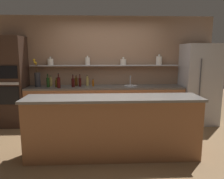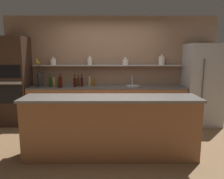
{
  "view_description": "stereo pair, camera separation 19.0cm",
  "coord_description": "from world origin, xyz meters",
  "px_view_note": "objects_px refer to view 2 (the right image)",
  "views": [
    {
      "loc": [
        -0.19,
        -3.93,
        1.74
      ],
      "look_at": [
        0.03,
        0.38,
        0.99
      ],
      "focal_mm": 35.0,
      "sensor_mm": 36.0,
      "label": 1
    },
    {
      "loc": [
        0.0,
        -3.94,
        1.74
      ],
      "look_at": [
        0.03,
        0.38,
        0.99
      ],
      "focal_mm": 35.0,
      "sensor_mm": 36.0,
      "label": 2
    }
  ],
  "objects_px": {
    "bottle_wine_8": "(82,82)",
    "sink_fixture": "(132,85)",
    "bottle_spirit_0": "(53,81)",
    "bottle_sauce_7": "(95,83)",
    "bottle_spirit_4": "(89,81)",
    "bottle_spirit_9": "(78,81)",
    "oven_tower": "(15,81)",
    "bottle_wine_5": "(50,82)",
    "refrigerator": "(202,85)",
    "bottle_wine_1": "(75,82)",
    "bottle_oil_6": "(58,83)",
    "bottle_sauce_2": "(60,83)",
    "flower_vase": "(40,78)",
    "bottle_wine_3": "(61,82)"
  },
  "relations": [
    {
      "from": "bottle_sauce_7",
      "to": "bottle_sauce_2",
      "type": "bearing_deg",
      "value": 179.08
    },
    {
      "from": "sink_fixture",
      "to": "bottle_spirit_9",
      "type": "distance_m",
      "value": 1.33
    },
    {
      "from": "oven_tower",
      "to": "bottle_wine_5",
      "type": "bearing_deg",
      "value": -2.84
    },
    {
      "from": "refrigerator",
      "to": "bottle_spirit_0",
      "type": "distance_m",
      "value": 3.6
    },
    {
      "from": "refrigerator",
      "to": "oven_tower",
      "type": "relative_size",
      "value": 0.92
    },
    {
      "from": "bottle_spirit_4",
      "to": "bottle_spirit_9",
      "type": "xyz_separation_m",
      "value": [
        -0.27,
        0.01,
        -0.01
      ]
    },
    {
      "from": "bottle_wine_1",
      "to": "bottle_oil_6",
      "type": "relative_size",
      "value": 1.34
    },
    {
      "from": "bottle_spirit_0",
      "to": "bottle_wine_5",
      "type": "height_order",
      "value": "bottle_wine_5"
    },
    {
      "from": "bottle_spirit_4",
      "to": "bottle_spirit_9",
      "type": "relative_size",
      "value": 1.05
    },
    {
      "from": "bottle_oil_6",
      "to": "bottle_wine_5",
      "type": "bearing_deg",
      "value": -176.85
    },
    {
      "from": "bottle_wine_1",
      "to": "bottle_wine_5",
      "type": "height_order",
      "value": "bottle_wine_5"
    },
    {
      "from": "sink_fixture",
      "to": "bottle_spirit_0",
      "type": "height_order",
      "value": "sink_fixture"
    },
    {
      "from": "bottle_sauce_7",
      "to": "refrigerator",
      "type": "bearing_deg",
      "value": -1.87
    },
    {
      "from": "bottle_wine_5",
      "to": "bottle_spirit_9",
      "type": "distance_m",
      "value": 0.66
    },
    {
      "from": "refrigerator",
      "to": "bottle_wine_5",
      "type": "height_order",
      "value": "refrigerator"
    },
    {
      "from": "bottle_sauce_7",
      "to": "oven_tower",
      "type": "bearing_deg",
      "value": -178.57
    },
    {
      "from": "bottle_sauce_2",
      "to": "oven_tower",
      "type": "bearing_deg",
      "value": -176.65
    },
    {
      "from": "bottle_spirit_0",
      "to": "bottle_sauce_7",
      "type": "relative_size",
      "value": 1.36
    },
    {
      "from": "flower_vase",
      "to": "bottle_spirit_4",
      "type": "distance_m",
      "value": 1.18
    },
    {
      "from": "bottle_sauce_2",
      "to": "bottle_spirit_4",
      "type": "relative_size",
      "value": 0.71
    },
    {
      "from": "bottle_wine_1",
      "to": "bottle_sauce_7",
      "type": "distance_m",
      "value": 0.48
    },
    {
      "from": "oven_tower",
      "to": "bottle_wine_8",
      "type": "bearing_deg",
      "value": 1.08
    },
    {
      "from": "bottle_spirit_0",
      "to": "bottle_wine_8",
      "type": "bearing_deg",
      "value": -8.32
    },
    {
      "from": "bottle_wine_3",
      "to": "bottle_wine_8",
      "type": "bearing_deg",
      "value": 23.84
    },
    {
      "from": "refrigerator",
      "to": "bottle_wine_8",
      "type": "height_order",
      "value": "refrigerator"
    },
    {
      "from": "bottle_sauce_2",
      "to": "sink_fixture",
      "type": "bearing_deg",
      "value": -1.6
    },
    {
      "from": "refrigerator",
      "to": "bottle_spirit_0",
      "type": "height_order",
      "value": "refrigerator"
    },
    {
      "from": "oven_tower",
      "to": "bottle_spirit_4",
      "type": "height_order",
      "value": "oven_tower"
    },
    {
      "from": "bottle_wine_1",
      "to": "bottle_wine_8",
      "type": "height_order",
      "value": "bottle_wine_1"
    },
    {
      "from": "oven_tower",
      "to": "bottle_wine_8",
      "type": "height_order",
      "value": "oven_tower"
    },
    {
      "from": "refrigerator",
      "to": "bottle_sauce_2",
      "type": "xyz_separation_m",
      "value": [
        -3.43,
        0.1,
        0.04
      ]
    },
    {
      "from": "sink_fixture",
      "to": "bottle_sauce_7",
      "type": "height_order",
      "value": "sink_fixture"
    },
    {
      "from": "bottle_sauce_2",
      "to": "bottle_spirit_9",
      "type": "distance_m",
      "value": 0.45
    },
    {
      "from": "bottle_wine_1",
      "to": "bottle_oil_6",
      "type": "distance_m",
      "value": 0.39
    },
    {
      "from": "bottle_wine_1",
      "to": "bottle_wine_3",
      "type": "xyz_separation_m",
      "value": [
        -0.31,
        -0.12,
        0.02
      ]
    },
    {
      "from": "bottle_wine_5",
      "to": "bottle_spirit_0",
      "type": "bearing_deg",
      "value": 81.34
    },
    {
      "from": "sink_fixture",
      "to": "bottle_sauce_7",
      "type": "xyz_separation_m",
      "value": [
        -0.91,
        0.04,
        0.06
      ]
    },
    {
      "from": "bottle_spirit_0",
      "to": "bottle_oil_6",
      "type": "height_order",
      "value": "bottle_spirit_0"
    },
    {
      "from": "sink_fixture",
      "to": "bottle_wine_5",
      "type": "relative_size",
      "value": 1.03
    },
    {
      "from": "bottle_oil_6",
      "to": "bottle_wine_8",
      "type": "xyz_separation_m",
      "value": [
        0.55,
        0.06,
        0.02
      ]
    },
    {
      "from": "bottle_wine_8",
      "to": "bottle_spirit_9",
      "type": "bearing_deg",
      "value": 130.42
    },
    {
      "from": "flower_vase",
      "to": "bottle_spirit_4",
      "type": "height_order",
      "value": "flower_vase"
    },
    {
      "from": "bottle_sauce_2",
      "to": "bottle_sauce_7",
      "type": "distance_m",
      "value": 0.86
    },
    {
      "from": "bottle_spirit_0",
      "to": "bottle_sauce_7",
      "type": "bearing_deg",
      "value": -4.85
    },
    {
      "from": "flower_vase",
      "to": "bottle_wine_3",
      "type": "distance_m",
      "value": 0.59
    },
    {
      "from": "bottle_spirit_0",
      "to": "bottle_wine_1",
      "type": "height_order",
      "value": "bottle_wine_1"
    },
    {
      "from": "bottle_wine_8",
      "to": "sink_fixture",
      "type": "bearing_deg",
      "value": -0.86
    },
    {
      "from": "bottle_spirit_0",
      "to": "bottle_wine_3",
      "type": "height_order",
      "value": "bottle_wine_3"
    },
    {
      "from": "bottle_sauce_7",
      "to": "bottle_wine_8",
      "type": "xyz_separation_m",
      "value": [
        -0.31,
        -0.02,
        0.03
      ]
    },
    {
      "from": "bottle_wine_5",
      "to": "bottle_sauce_7",
      "type": "distance_m",
      "value": 1.05
    }
  ]
}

